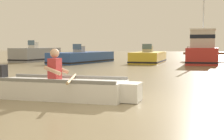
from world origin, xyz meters
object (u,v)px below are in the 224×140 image
object	(u,v)px
moored_boat_grey	(36,55)
moored_boat_yellow	(148,58)
mooring_buoy	(52,73)
moored_boat_blue	(83,58)
rowboat_with_person	(63,88)
moored_boat_red	(203,51)

from	to	relation	value
moored_boat_grey	moored_boat_yellow	size ratio (longest dim) A/B	1.03
mooring_buoy	moored_boat_blue	bearing A→B (deg)	103.74
rowboat_with_person	moored_boat_blue	world-z (taller)	moored_boat_blue
rowboat_with_person	moored_boat_red	world-z (taller)	moored_boat_red
moored_boat_red	mooring_buoy	size ratio (longest dim) A/B	11.79
moored_boat_yellow	mooring_buoy	distance (m)	11.91
rowboat_with_person	mooring_buoy	distance (m)	5.10
moored_boat_grey	moored_boat_red	size ratio (longest dim) A/B	1.06
moored_boat_blue	mooring_buoy	bearing A→B (deg)	-76.26
moored_boat_blue	moored_boat_red	distance (m)	8.31
moored_boat_yellow	moored_boat_red	xyz separation A→B (m)	(3.71, -0.60, 0.50)
moored_boat_red	rowboat_with_person	bearing A→B (deg)	-101.91
rowboat_with_person	mooring_buoy	bearing A→B (deg)	117.73
rowboat_with_person	moored_boat_grey	world-z (taller)	moored_boat_grey
moored_boat_blue	moored_boat_red	xyz separation A→B (m)	(8.29, 0.45, 0.51)
moored_boat_grey	moored_boat_red	world-z (taller)	moored_boat_red
moored_boat_grey	rowboat_with_person	bearing A→B (deg)	-60.53
moored_boat_grey	moored_boat_yellow	xyz separation A→B (m)	(8.78, -0.00, -0.14)
moored_boat_yellow	mooring_buoy	xyz separation A→B (m)	(-1.96, -11.74, -0.17)
moored_boat_red	moored_boat_blue	bearing A→B (deg)	-176.88
moored_boat_blue	moored_boat_yellow	size ratio (longest dim) A/B	1.37
moored_boat_blue	moored_boat_red	world-z (taller)	moored_boat_red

